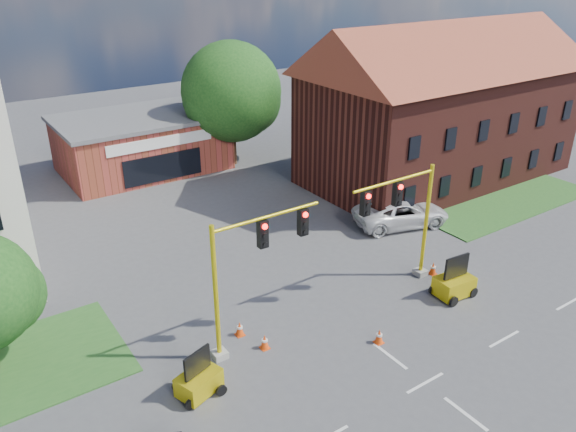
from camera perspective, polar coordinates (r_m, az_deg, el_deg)
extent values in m
plane|color=#444447|center=(23.86, 13.76, -16.15)|extent=(120.00, 120.00, 0.00)
cube|color=#24541F|center=(41.13, 21.77, 1.12)|extent=(14.00, 4.00, 0.08)
cube|color=brown|center=(45.71, -14.62, 7.06)|extent=(12.00, 8.00, 4.00)
cube|color=#525255|center=(45.13, -14.91, 9.65)|extent=(12.40, 8.40, 0.30)
cube|color=silver|center=(41.72, -12.80, 7.29)|extent=(8.00, 0.10, 0.80)
cube|color=black|center=(42.32, -12.56, 4.84)|extent=(6.00, 0.10, 2.00)
cube|color=#471B15|center=(43.80, 15.15, 8.97)|extent=(20.00, 10.00, 8.00)
cylinder|color=#392114|center=(45.58, -5.58, 7.80)|extent=(0.44, 0.44, 4.15)
sphere|color=#144013|center=(44.62, -5.78, 12.44)|extent=(7.77, 7.77, 7.77)
sphere|color=#144013|center=(45.82, -4.18, 11.62)|extent=(5.44, 5.44, 5.44)
sphere|color=#144013|center=(25.32, -27.02, -7.17)|extent=(3.34, 3.34, 3.34)
cube|color=gray|center=(24.51, -6.96, -13.78)|extent=(0.60, 0.60, 0.30)
cylinder|color=yellow|center=(22.79, -7.34, -7.97)|extent=(0.20, 0.20, 6.20)
cylinder|color=yellow|center=(22.50, -2.09, -0.07)|extent=(5.00, 0.14, 0.14)
cube|color=black|center=(22.69, -2.59, -1.82)|extent=(0.40, 0.32, 1.20)
cube|color=black|center=(23.68, 1.51, -0.60)|extent=(0.40, 0.32, 1.20)
sphere|color=#FF0C07|center=(22.37, -2.37, -1.08)|extent=(0.24, 0.24, 0.24)
cube|color=gray|center=(30.72, 13.29, -5.58)|extent=(0.60, 0.60, 0.30)
cylinder|color=yellow|center=(29.37, 13.85, -0.61)|extent=(0.20, 0.20, 6.20)
cylinder|color=yellow|center=(26.58, 10.78, 3.52)|extent=(5.00, 0.14, 0.14)
cube|color=black|center=(27.00, 11.05, 2.24)|extent=(0.40, 0.32, 1.20)
cube|color=black|center=(25.71, 7.87, 1.30)|extent=(0.40, 0.32, 1.20)
sphere|color=#FF0C07|center=(26.74, 11.38, 2.91)|extent=(0.24, 0.24, 0.24)
cube|color=yellow|center=(22.74, -9.04, -16.37)|extent=(1.92, 1.57, 0.83)
cube|color=black|center=(22.13, -9.21, -14.49)|extent=(1.25, 0.51, 1.01)
cube|color=yellow|center=(29.18, 16.49, -6.78)|extent=(1.96, 1.40, 0.93)
cube|color=black|center=(28.64, 16.75, -4.93)|extent=(1.45, 0.25, 1.14)
cube|color=#E0400B|center=(24.91, -2.38, -13.23)|extent=(0.38, 0.38, 0.04)
cone|color=#E0400B|center=(24.71, -2.39, -12.63)|extent=(0.40, 0.40, 0.70)
cylinder|color=silver|center=(24.66, -2.40, -12.50)|extent=(0.27, 0.27, 0.09)
cube|color=#E0400B|center=(25.71, -4.91, -11.92)|extent=(0.38, 0.38, 0.04)
cone|color=#E0400B|center=(25.52, -4.93, -11.33)|extent=(0.40, 0.40, 0.70)
cylinder|color=silver|center=(25.48, -4.94, -11.20)|extent=(0.27, 0.27, 0.09)
cube|color=#E0400B|center=(25.50, 9.19, -12.55)|extent=(0.38, 0.38, 0.04)
cone|color=#E0400B|center=(25.30, 9.24, -11.96)|extent=(0.40, 0.40, 0.70)
cylinder|color=silver|center=(25.26, 9.25, -11.83)|extent=(0.27, 0.27, 0.09)
cube|color=#E0400B|center=(31.01, 14.45, -5.69)|extent=(0.38, 0.38, 0.04)
cone|color=#E0400B|center=(30.85, 14.52, -5.16)|extent=(0.40, 0.40, 0.70)
cylinder|color=silver|center=(30.82, 14.53, -5.05)|extent=(0.27, 0.27, 0.09)
imported|color=silver|center=(35.73, 11.44, 0.33)|extent=(6.54, 4.43, 1.66)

